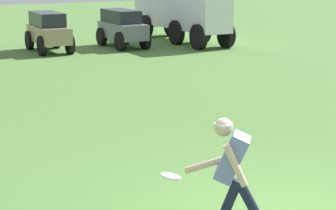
{
  "coord_description": "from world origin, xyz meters",
  "views": [
    {
      "loc": [
        -4.55,
        -6.27,
        3.14
      ],
      "look_at": [
        -0.24,
        2.72,
        0.9
      ],
      "focal_mm": 70.0,
      "sensor_mm": 36.0,
      "label": 1
    }
  ],
  "objects_px": {
    "parked_car_slot_d": "(122,27)",
    "box_truck": "(182,10)",
    "frisbee_in_flight": "(171,176)",
    "parked_car_slot_c": "(48,31)",
    "frisbee_thrower": "(232,172)"
  },
  "relations": [
    {
      "from": "parked_car_slot_d",
      "to": "box_truck",
      "type": "relative_size",
      "value": 0.41
    },
    {
      "from": "frisbee_in_flight",
      "to": "parked_car_slot_c",
      "type": "height_order",
      "value": "parked_car_slot_c"
    },
    {
      "from": "frisbee_thrower",
      "to": "box_truck",
      "type": "bearing_deg",
      "value": 64.89
    },
    {
      "from": "frisbee_thrower",
      "to": "parked_car_slot_c",
      "type": "distance_m",
      "value": 16.17
    },
    {
      "from": "parked_car_slot_d",
      "to": "box_truck",
      "type": "height_order",
      "value": "box_truck"
    },
    {
      "from": "frisbee_thrower",
      "to": "box_truck",
      "type": "distance_m",
      "value": 18.14
    },
    {
      "from": "frisbee_in_flight",
      "to": "parked_car_slot_d",
      "type": "height_order",
      "value": "parked_car_slot_d"
    },
    {
      "from": "parked_car_slot_c",
      "to": "box_truck",
      "type": "xyz_separation_m",
      "value": [
        5.37,
        0.42,
        0.51
      ]
    },
    {
      "from": "frisbee_thrower",
      "to": "parked_car_slot_c",
      "type": "relative_size",
      "value": 0.59
    },
    {
      "from": "frisbee_in_flight",
      "to": "parked_car_slot_c",
      "type": "xyz_separation_m",
      "value": [
        2.81,
        15.41,
        0.09
      ]
    },
    {
      "from": "parked_car_slot_d",
      "to": "box_truck",
      "type": "distance_m",
      "value": 2.74
    },
    {
      "from": "box_truck",
      "to": "frisbee_thrower",
      "type": "bearing_deg",
      "value": -115.11
    },
    {
      "from": "frisbee_thrower",
      "to": "frisbee_in_flight",
      "type": "relative_size",
      "value": 4.96
    },
    {
      "from": "frisbee_thrower",
      "to": "parked_car_slot_d",
      "type": "height_order",
      "value": "frisbee_thrower"
    },
    {
      "from": "frisbee_in_flight",
      "to": "box_truck",
      "type": "height_order",
      "value": "box_truck"
    }
  ]
}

